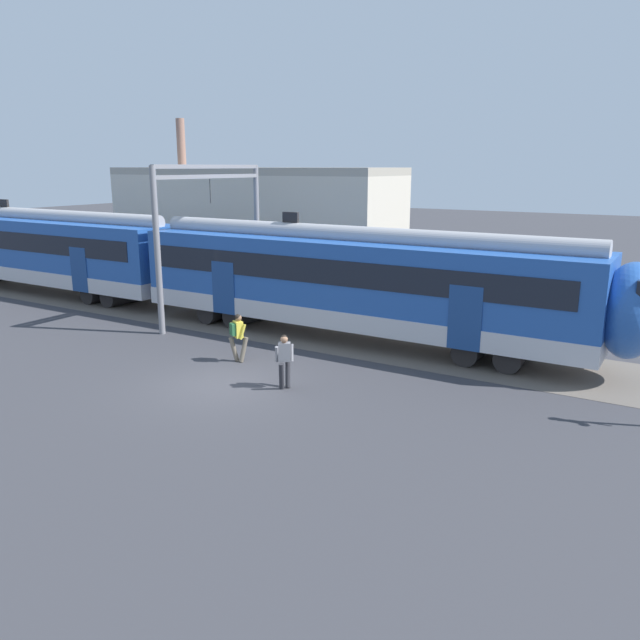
% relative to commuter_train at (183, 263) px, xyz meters
% --- Properties ---
extents(ground_plane, '(160.00, 160.00, 0.00)m').
position_rel_commuter_train_xyz_m(ground_plane, '(7.69, -6.50, -2.25)').
color(ground_plane, '#38383D').
extents(track_bed, '(80.00, 4.40, 0.01)m').
position_rel_commuter_train_xyz_m(track_bed, '(-2.48, 0.00, -2.25)').
color(track_bed, '#605951').
rests_on(track_bed, ground).
extents(commuter_train, '(38.05, 3.07, 4.73)m').
position_rel_commuter_train_xyz_m(commuter_train, '(0.00, 0.00, 0.00)').
color(commuter_train, silver).
rests_on(commuter_train, ground).
extents(pedestrian_yellow, '(0.66, 0.56, 1.67)m').
position_rel_commuter_train_xyz_m(pedestrian_yellow, '(6.65, -4.52, -1.26)').
color(pedestrian_yellow, '#6B6051').
rests_on(pedestrian_yellow, ground).
extents(pedestrian_grey, '(0.50, 0.71, 1.67)m').
position_rel_commuter_train_xyz_m(pedestrian_grey, '(9.46, -5.86, -1.26)').
color(pedestrian_grey, '#28282D').
rests_on(pedestrian_grey, ground).
extents(catenary_gantry, '(0.24, 6.64, 6.53)m').
position_rel_commuter_train_xyz_m(catenary_gantry, '(1.77, 0.00, 2.06)').
color(catenary_gantry, gray).
rests_on(catenary_gantry, ground).
extents(background_building, '(17.09, 5.00, 9.20)m').
position_rel_commuter_train_xyz_m(background_building, '(-2.22, 8.11, 0.95)').
color(background_building, beige).
rests_on(background_building, ground).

